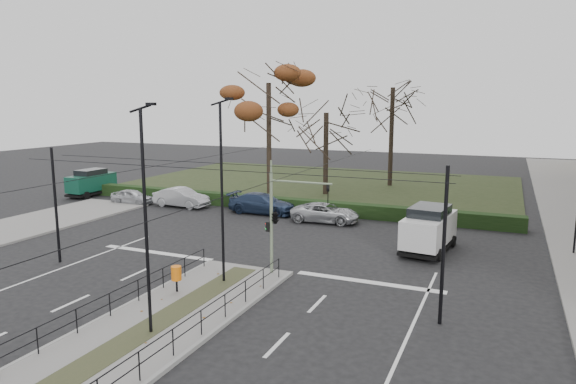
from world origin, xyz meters
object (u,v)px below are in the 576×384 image
Objects in this scene: parked_car_third at (262,203)px; rust_tree at (269,83)px; bare_tree_near at (326,119)px; bare_tree_center at (393,95)px; parked_car_first at (132,197)px; white_van at (429,228)px; streetlamp_median_near at (146,220)px; litter_bin at (176,274)px; parked_car_fourth at (325,213)px; traffic_light at (277,216)px; streetlamp_median_far at (222,191)px; green_van at (91,182)px; parked_car_second at (181,197)px.

rust_tree is at bearing 22.46° from parked_car_third.
bare_tree_near is at bearing 17.86° from rust_tree.
parked_car_third is at bearing -109.96° from bare_tree_center.
parked_car_first is 24.84m from white_van.
white_van is (7.46, 14.87, -2.91)m from streetlamp_median_near.
streetlamp_median_near is (1.53, -3.69, 3.29)m from litter_bin.
rust_tree is (8.31, 8.81, 9.34)m from parked_car_first.
parked_car_third is at bearing 76.71° from parked_car_fourth.
parked_car_fourth is (16.76, 0.10, 0.04)m from parked_car_first.
rust_tree reaches higher than litter_bin.
rust_tree is (-8.45, 8.70, 9.30)m from parked_car_fourth.
bare_tree_center reaches higher than parked_car_third.
traffic_light is 23.81m from rust_tree.
rust_tree is 12.72m from bare_tree_center.
rust_tree is 6.00m from bare_tree_near.
parked_car_first is 26.16m from bare_tree_center.
bare_tree_center reaches higher than streetlamp_median_near.
parked_car_fourth is (1.31, 15.63, -0.29)m from litter_bin.
bare_tree_near is (-2.25, 25.91, 5.89)m from litter_bin.
parked_car_first is 0.28× the size of bare_tree_center.
traffic_light is 1.03× the size of parked_car_fourth.
bare_tree_center reaches higher than bare_tree_near.
white_van is at bearing 49.78° from streetlamp_median_far.
parked_car_fourth is 1.01× the size of green_van.
litter_bin is at bearing -85.03° from bare_tree_near.
parked_car_third is at bearing -87.87° from parked_car_first.
streetlamp_median_near is at bearing -86.70° from streetlamp_median_far.
parked_car_fourth is at bearing 149.85° from white_van.
streetlamp_median_far reaches higher than parked_car_second.
litter_bin is 0.22× the size of parked_car_third.
litter_bin is at bearing -93.56° from bare_tree_center.
bare_tree_near reaches higher than streetlamp_median_far.
parked_car_first is at bearing -134.94° from bare_tree_center.
green_van is (-17.42, 0.75, 0.48)m from parked_car_third.
green_van is at bearing 145.98° from streetlamp_median_far.
parked_car_third is at bearing -100.32° from bare_tree_near.
parked_car_fourth is (-0.22, 19.33, -3.58)m from streetlamp_median_near.
bare_tree_center reaches higher than streetlamp_median_far.
parked_car_fourth is at bearing 90.64° from streetlamp_median_near.
parked_car_second is at bearing 124.34° from litter_bin.
rust_tree is (-16.13, 13.16, 8.63)m from white_van.
streetlamp_median_far reaches higher than green_van.
parked_car_first is 4.47m from parked_car_second.
bare_tree_near is (1.72, 9.44, 6.09)m from parked_car_third.
streetlamp_median_near is 31.18m from green_van.
parked_car_first is (-16.65, 13.57, -3.74)m from streetlamp_median_far.
parked_car_first is at bearing 147.81° from traffic_light.
bare_tree_center is (0.74, 17.44, 8.35)m from parked_car_fourth.
streetlamp_median_near is 0.62× the size of rust_tree.
parked_car_second reaches higher than parked_car_first.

